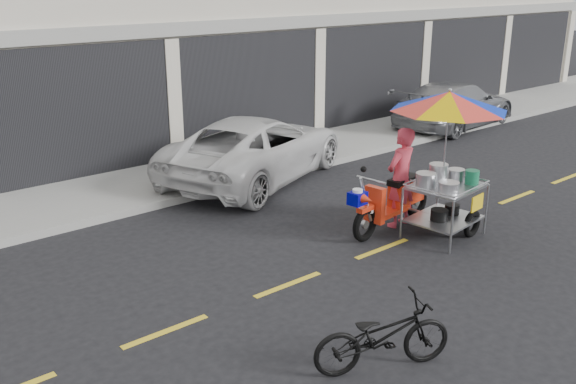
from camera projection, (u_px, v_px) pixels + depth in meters
ground at (382, 249)px, 10.45m from camera, size 90.00×90.00×0.00m
sidewalk at (200, 170)px, 14.43m from camera, size 45.00×3.00×0.15m
centerline at (382, 249)px, 10.45m from camera, size 42.00×0.10×0.01m
white_pickup at (256, 148)px, 13.89m from camera, size 5.45×3.96×1.38m
silver_pickup at (455, 104)px, 18.68m from camera, size 4.77×2.37×1.33m
near_bicycle at (382, 335)px, 7.14m from camera, size 1.71×1.18×0.85m
food_vendor_rig at (430, 143)px, 10.68m from camera, size 2.68×2.14×2.53m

